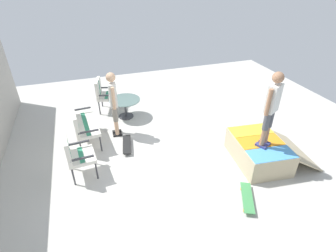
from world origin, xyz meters
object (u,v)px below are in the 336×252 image
at_px(skateboard_spare, 247,198).
at_px(person_watching, 113,100).
at_px(patio_bench, 80,121).
at_px(patio_table, 125,105).
at_px(skateboard_by_bench, 127,144).
at_px(patio_chair_near_house, 103,92).
at_px(person_skater, 272,105).
at_px(patio_chair_by_wall, 75,153).
at_px(skate_ramp, 260,151).

bearing_deg(skateboard_spare, person_watching, 32.50).
height_order(patio_bench, person_watching, person_watching).
relative_size(patio_table, skateboard_by_bench, 1.09).
distance_m(patio_chair_near_house, skateboard_spare, 5.16).
height_order(person_watching, person_skater, person_skater).
bearing_deg(skateboard_spare, patio_table, 21.75).
bearing_deg(patio_chair_by_wall, patio_bench, -7.56).
distance_m(patio_bench, skateboard_by_bench, 1.29).
bearing_deg(person_skater, patio_chair_near_house, 38.39).
bearing_deg(skateboard_by_bench, person_skater, -120.77).
xyz_separation_m(patio_chair_near_house, person_watching, (-1.49, -0.14, 0.41)).
bearing_deg(patio_chair_by_wall, skateboard_by_bench, -59.54).
bearing_deg(person_skater, skateboard_spare, 135.17).
bearing_deg(skateboard_by_bench, patio_bench, 59.69).
height_order(skateboard_by_bench, skateboard_spare, same).
bearing_deg(skateboard_by_bench, patio_chair_near_house, 7.19).
bearing_deg(patio_table, skate_ramp, -140.07).
relative_size(patio_chair_by_wall, skateboard_by_bench, 1.24).
xyz_separation_m(patio_chair_by_wall, skateboard_by_bench, (0.70, -1.18, -0.53)).
bearing_deg(patio_chair_by_wall, person_watching, -37.26).
xyz_separation_m(patio_chair_near_house, person_skater, (-3.80, -3.01, 0.92)).
xyz_separation_m(patio_bench, skateboard_by_bench, (-0.59, -1.01, -0.53)).
distance_m(patio_chair_by_wall, patio_table, 2.68).
xyz_separation_m(person_skater, skateboard_spare, (-0.86, 0.86, -1.44)).
bearing_deg(skateboard_by_bench, skate_ramp, -117.95).
distance_m(patio_bench, skateboard_spare, 4.26).
distance_m(patio_bench, person_skater, 4.45).
height_order(patio_chair_by_wall, person_skater, person_skater).
bearing_deg(person_watching, skate_ramp, -126.33).
height_order(person_watching, skateboard_spare, person_watching).
relative_size(patio_bench, patio_chair_by_wall, 1.26).
bearing_deg(patio_table, patio_bench, 126.73).
height_order(patio_chair_by_wall, person_watching, person_watching).
bearing_deg(patio_chair_near_house, person_watching, -174.82).
relative_size(skate_ramp, skateboard_spare, 2.35).
bearing_deg(patio_bench, skate_ramp, -118.59).
relative_size(patio_table, skateboard_spare, 1.12).
xyz_separation_m(patio_chair_near_house, patio_table, (-0.62, -0.54, -0.21)).
xyz_separation_m(skate_ramp, person_skater, (-0.14, 0.08, 1.25)).
distance_m(skate_ramp, patio_table, 3.97).
bearing_deg(skateboard_spare, skate_ramp, -43.14).
xyz_separation_m(person_skater, skateboard_by_bench, (1.63, 2.74, -1.44)).
relative_size(patio_chair_by_wall, person_watching, 0.59).
bearing_deg(skate_ramp, patio_bench, 61.41).
height_order(patio_chair_near_house, patio_chair_by_wall, same).
distance_m(skate_ramp, skateboard_spare, 1.38).
height_order(skate_ramp, person_watching, person_watching).
bearing_deg(skate_ramp, patio_table, 39.93).
xyz_separation_m(patio_chair_near_house, skateboard_by_bench, (-2.17, -0.27, -0.53)).
bearing_deg(patio_bench, patio_table, -53.27).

